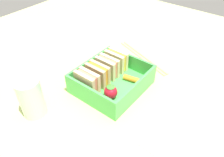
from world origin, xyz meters
TOP-DOWN VIEW (x-y plane):
  - ground_plane at (0.00, 0.00)cm, footprint 120.00×120.00cm
  - bento_tray at (0.00, 0.00)cm, footprint 16.38×14.71cm
  - bento_rim at (0.00, 0.00)cm, footprint 16.38×14.71cm
  - sandwich_left at (-5.47, 2.90)cm, footprint 2.67×5.81cm
  - sandwich_center_left at (-1.82, 2.90)cm, footprint 2.67×5.81cm
  - sandwich_center at (1.82, 2.90)cm, footprint 2.67×5.81cm
  - sandwich_center_right at (5.47, 2.90)cm, footprint 2.67×5.81cm
  - strawberry_far_left at (-3.97, -2.74)cm, footprint 3.09×3.09cm
  - carrot_stick_far_left at (3.68, -3.42)cm, footprint 2.17×4.60cm
  - chopstick_pair at (15.80, 0.90)cm, footprint 8.26×19.33cm
  - drinking_glass at (-16.87, 7.99)cm, footprint 5.01×5.01cm
  - folded_napkin at (-2.22, -16.87)cm, footprint 15.96×9.94cm

SIDE VIEW (x-z plane):
  - ground_plane at x=0.00cm, z-range -2.00..0.00cm
  - folded_napkin at x=-2.22cm, z-range 0.00..0.40cm
  - chopstick_pair at x=15.80cm, z-range 0.00..0.70cm
  - bento_tray at x=0.00cm, z-range 0.00..1.20cm
  - carrot_stick_far_left at x=3.68cm, z-range 1.20..2.52cm
  - strawberry_far_left at x=-3.97cm, z-range 1.02..4.71cm
  - bento_rim at x=0.00cm, z-range 1.20..5.24cm
  - sandwich_left at x=-5.47cm, z-range 1.20..6.26cm
  - sandwich_center_left at x=-1.82cm, z-range 1.20..6.26cm
  - sandwich_center at x=1.82cm, z-range 1.20..6.26cm
  - sandwich_center_right at x=5.47cm, z-range 1.20..6.26cm
  - drinking_glass at x=-16.87cm, z-range 0.00..8.85cm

